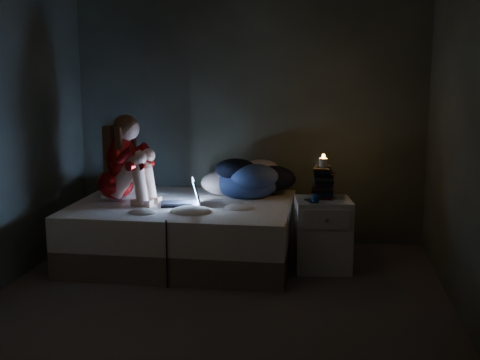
% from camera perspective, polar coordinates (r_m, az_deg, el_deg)
% --- Properties ---
extents(floor, '(3.60, 3.80, 0.02)m').
position_cam_1_polar(floor, '(4.69, -2.45, -11.96)').
color(floor, '#433C39').
rests_on(floor, ground).
extents(wall_back, '(3.60, 0.02, 2.60)m').
position_cam_1_polar(wall_back, '(6.24, 0.77, 6.01)').
color(wall_back, '#2B2E27').
rests_on(wall_back, ground).
extents(wall_front, '(3.60, 0.02, 2.60)m').
position_cam_1_polar(wall_front, '(2.54, -10.81, -0.45)').
color(wall_front, '#2B2E27').
rests_on(wall_front, ground).
extents(wall_right, '(0.02, 3.80, 2.60)m').
position_cam_1_polar(wall_right, '(4.40, 21.30, 3.52)').
color(wall_right, '#2B2E27').
rests_on(wall_right, ground).
extents(bed, '(2.01, 1.51, 0.55)m').
position_cam_1_polar(bed, '(5.72, -5.34, -4.85)').
color(bed, beige).
rests_on(bed, ground).
extents(pillow, '(0.44, 0.31, 0.13)m').
position_cam_1_polar(pillow, '(6.06, -10.57, -0.81)').
color(pillow, white).
rests_on(pillow, bed).
extents(woman, '(0.57, 0.43, 0.83)m').
position_cam_1_polar(woman, '(5.71, -11.76, 2.05)').
color(woman, maroon).
rests_on(woman, bed).
extents(laptop, '(0.42, 0.34, 0.25)m').
position_cam_1_polar(laptop, '(5.53, -5.75, -1.09)').
color(laptop, black).
rests_on(laptop, bed).
extents(clothes_pile, '(0.78, 0.68, 0.40)m').
position_cam_1_polar(clothes_pile, '(5.87, 0.61, 0.34)').
color(clothes_pile, navy).
rests_on(clothes_pile, bed).
extents(nightstand, '(0.54, 0.49, 0.64)m').
position_cam_1_polar(nightstand, '(5.46, 7.83, -5.14)').
color(nightstand, silver).
rests_on(nightstand, ground).
extents(book_stack, '(0.19, 0.25, 0.31)m').
position_cam_1_polar(book_stack, '(5.42, 7.86, -0.09)').
color(book_stack, black).
rests_on(book_stack, nightstand).
extents(candle, '(0.07, 0.07, 0.08)m').
position_cam_1_polar(candle, '(5.39, 7.91, 1.94)').
color(candle, beige).
rests_on(candle, book_stack).
extents(phone, '(0.12, 0.16, 0.01)m').
position_cam_1_polar(phone, '(5.30, 6.64, -1.93)').
color(phone, black).
rests_on(phone, nightstand).
extents(blue_orb, '(0.08, 0.08, 0.08)m').
position_cam_1_polar(blue_orb, '(5.22, 6.93, -1.73)').
color(blue_orb, navy).
rests_on(blue_orb, nightstand).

